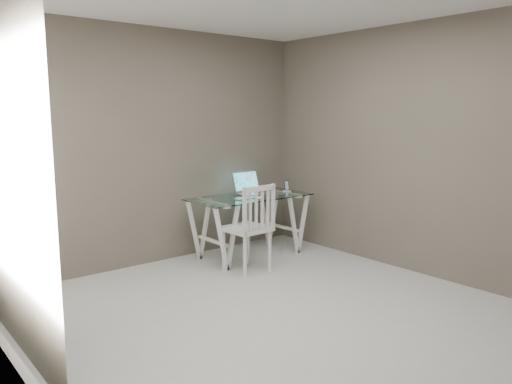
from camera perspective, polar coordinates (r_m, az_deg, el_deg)
room at (r=3.99m, az=3.02°, el=8.58°), size 4.50×4.52×2.71m
desk at (r=6.11m, az=-0.70°, el=-3.84°), size 1.50×0.70×0.75m
chair at (r=5.45m, az=-0.53°, el=-3.72°), size 0.47×0.47×0.98m
laptop at (r=6.24m, az=-0.58°, el=0.44°), size 0.40×0.36×0.27m
keyboard at (r=5.88m, az=-1.23°, el=-0.71°), size 0.28×0.12×0.01m
mouse at (r=5.83m, az=0.44°, el=-0.66°), size 0.11×0.06×0.03m
phone_dock at (r=6.40m, az=3.54°, el=0.40°), size 0.07×0.07×0.14m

